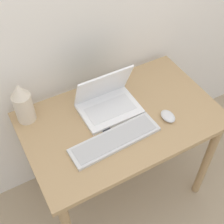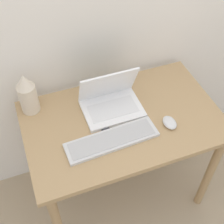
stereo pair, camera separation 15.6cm
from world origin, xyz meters
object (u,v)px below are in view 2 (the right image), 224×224
(keyboard, at_px, (112,140))
(vase, at_px, (27,94))
(mouse, at_px, (170,123))
(laptop, at_px, (111,100))
(mp3_player, at_px, (105,127))

(keyboard, xyz_separation_m, vase, (-0.34, 0.36, 0.11))
(keyboard, relative_size, vase, 1.98)
(keyboard, bearing_deg, vase, 133.51)
(keyboard, bearing_deg, mouse, -0.56)
(laptop, bearing_deg, mouse, -42.45)
(laptop, bearing_deg, mp3_player, -122.20)
(keyboard, relative_size, mouse, 5.04)
(mouse, distance_m, mp3_player, 0.34)
(keyboard, bearing_deg, mp3_player, 93.72)
(keyboard, height_order, mouse, mouse)
(mouse, bearing_deg, vase, 151.41)
(laptop, bearing_deg, keyboard, -108.66)
(vase, relative_size, mp3_player, 3.93)
(laptop, xyz_separation_m, mp3_player, (-0.08, -0.13, -0.05))
(laptop, relative_size, keyboard, 0.66)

